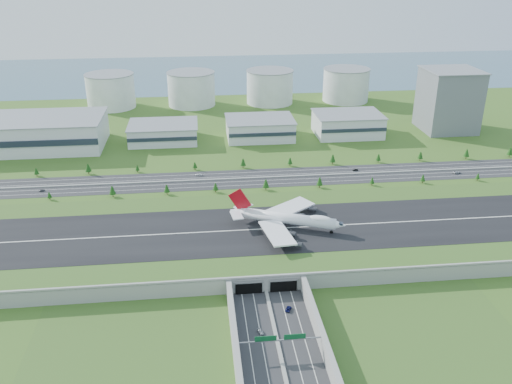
{
  "coord_description": "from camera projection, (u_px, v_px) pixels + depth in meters",
  "views": [
    {
      "loc": [
        -29.32,
        -269.99,
        152.09
      ],
      "look_at": [
        4.44,
        35.0,
        15.8
      ],
      "focal_mm": 38.0,
      "sensor_mm": 36.0,
      "label": 1
    }
  ],
  "objects": [
    {
      "name": "fuel_tank_a",
      "position": [
        111.0,
        91.0,
        572.36
      ],
      "size": [
        50.0,
        50.0,
        35.0
      ],
      "primitive_type": "cylinder",
      "color": "silver",
      "rests_on": "ground"
    },
    {
      "name": "airfield_deck",
      "position": [
        255.0,
        236.0,
        308.18
      ],
      "size": [
        520.0,
        100.0,
        9.2
      ],
      "color": "#989893",
      "rests_on": "ground"
    },
    {
      "name": "car_6",
      "position": [
        457.0,
        172.0,
        405.97
      ],
      "size": [
        6.73,
        4.37,
        1.72
      ],
      "primitive_type": "imported",
      "rotation": [
        0.0,
        0.0,
        1.84
      ],
      "color": "silver",
      "rests_on": "ground"
    },
    {
      "name": "fuel_tank_d",
      "position": [
        346.0,
        85.0,
        598.0
      ],
      "size": [
        50.0,
        50.0,
        35.0
      ],
      "primitive_type": "cylinder",
      "color": "silver",
      "rests_on": "ground"
    },
    {
      "name": "ground",
      "position": [
        255.0,
        242.0,
        309.93
      ],
      "size": [
        1200.0,
        1200.0,
        0.0
      ],
      "primitive_type": "plane",
      "color": "#3F5A1C",
      "rests_on": "ground"
    },
    {
      "name": "hangar_west",
      "position": [
        31.0,
        133.0,
        455.81
      ],
      "size": [
        120.0,
        60.0,
        25.0
      ],
      "primitive_type": "cube",
      "color": "silver",
      "rests_on": "ground"
    },
    {
      "name": "office_tower",
      "position": [
        449.0,
        101.0,
        496.01
      ],
      "size": [
        46.0,
        46.0,
        55.0
      ],
      "primitive_type": "cube",
      "color": "slate",
      "rests_on": "ground"
    },
    {
      "name": "bay_water",
      "position": [
        217.0,
        73.0,
        745.94
      ],
      "size": [
        1200.0,
        260.0,
        0.06
      ],
      "primitive_type": "cube",
      "color": "#3E6277",
      "rests_on": "ground"
    },
    {
      "name": "car_5",
      "position": [
        355.0,
        170.0,
        410.42
      ],
      "size": [
        4.49,
        2.64,
        1.4
      ],
      "primitive_type": "imported",
      "rotation": [
        0.0,
        0.0,
        -1.28
      ],
      "color": "black",
      "rests_on": "ground"
    },
    {
      "name": "car_4",
      "position": [
        42.0,
        190.0,
        375.35
      ],
      "size": [
        4.12,
        2.41,
        1.32
      ],
      "primitive_type": "imported",
      "rotation": [
        0.0,
        0.0,
        1.81
      ],
      "color": "#56565B",
      "rests_on": "ground"
    },
    {
      "name": "fuel_tank_c",
      "position": [
        270.0,
        87.0,
        589.45
      ],
      "size": [
        50.0,
        50.0,
        35.0
      ],
      "primitive_type": "cylinder",
      "color": "silver",
      "rests_on": "ground"
    },
    {
      "name": "car_7",
      "position": [
        199.0,
        175.0,
        401.58
      ],
      "size": [
        5.53,
        3.44,
        1.5
      ],
      "primitive_type": "imported",
      "rotation": [
        0.0,
        0.0,
        -1.85
      ],
      "color": "white",
      "rests_on": "ground"
    },
    {
      "name": "north_expressway",
      "position": [
        241.0,
        179.0,
        396.2
      ],
      "size": [
        560.0,
        36.0,
        0.12
      ],
      "primitive_type": "cube",
      "color": "#28282B",
      "rests_on": "ground"
    },
    {
      "name": "sign_gantry_near",
      "position": [
        280.0,
        341.0,
        220.77
      ],
      "size": [
        38.7,
        0.7,
        9.8
      ],
      "color": "gray",
      "rests_on": "ground"
    },
    {
      "name": "hangar_mid_c",
      "position": [
        348.0,
        124.0,
        489.22
      ],
      "size": [
        58.0,
        42.0,
        19.0
      ],
      "primitive_type": "cube",
      "color": "silver",
      "rests_on": "ground"
    },
    {
      "name": "hangar_mid_b",
      "position": [
        260.0,
        128.0,
        481.59
      ],
      "size": [
        58.0,
        42.0,
        17.0
      ],
      "primitive_type": "cube",
      "color": "silver",
      "rests_on": "ground"
    },
    {
      "name": "hangar_mid_a",
      "position": [
        163.0,
        133.0,
        473.44
      ],
      "size": [
        58.0,
        42.0,
        15.0
      ],
      "primitive_type": "cube",
      "color": "silver",
      "rests_on": "ground"
    },
    {
      "name": "boeing_747",
      "position": [
        287.0,
        218.0,
        306.72
      ],
      "size": [
        64.68,
        59.92,
        21.16
      ],
      "rotation": [
        0.0,
        0.0,
        -0.39
      ],
      "color": "white",
      "rests_on": "airfield_deck"
    },
    {
      "name": "underpass_road",
      "position": [
        282.0,
        355.0,
        218.23
      ],
      "size": [
        38.8,
        120.4,
        8.0
      ],
      "color": "#28282B",
      "rests_on": "ground"
    },
    {
      "name": "car_0",
      "position": [
        260.0,
        331.0,
        235.65
      ],
      "size": [
        3.0,
        4.76,
        1.51
      ],
      "primitive_type": "imported",
      "rotation": [
        0.0,
        0.0,
        0.3
      ],
      "color": "#ADAEB2",
      "rests_on": "ground"
    },
    {
      "name": "fuel_tank_b",
      "position": [
        191.0,
        89.0,
        580.9
      ],
      "size": [
        50.0,
        50.0,
        35.0
      ],
      "primitive_type": "cylinder",
      "color": "silver",
      "rests_on": "ground"
    },
    {
      "name": "tree_row",
      "position": [
        261.0,
        172.0,
        397.17
      ],
      "size": [
        507.03,
        48.53,
        8.15
      ],
      "color": "#3D2819",
      "rests_on": "ground"
    },
    {
      "name": "car_2",
      "position": [
        288.0,
        309.0,
        250.73
      ],
      "size": [
        4.01,
        5.29,
        1.34
      ],
      "primitive_type": "imported",
      "rotation": [
        0.0,
        0.0,
        2.71
      ],
      "color": "#0D1041",
      "rests_on": "ground"
    }
  ]
}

